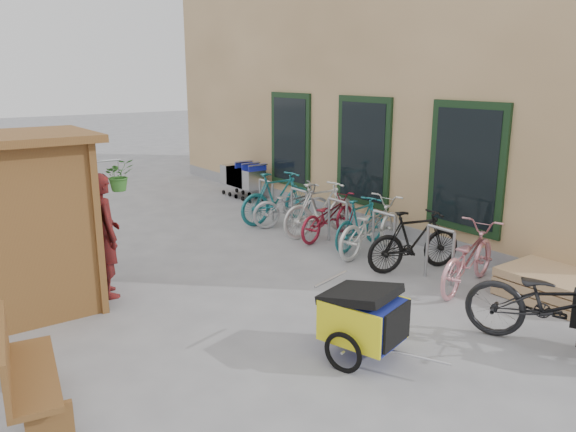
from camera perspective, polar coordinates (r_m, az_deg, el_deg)
ground at (r=7.57m, az=3.66°, el=-10.20°), size 80.00×80.00×0.00m
building at (r=14.66m, az=12.63°, el=15.36°), size 6.07×13.00×7.00m
kiosk at (r=8.00m, az=-26.98°, el=1.30°), size 2.49×1.65×2.40m
bike_rack at (r=10.54m, az=5.05°, el=-0.15°), size 0.05×5.35×0.86m
pallet_stack at (r=8.87m, az=25.00°, el=-6.36°), size 1.00×1.20×0.40m
bench at (r=5.90m, az=-25.40°, el=-14.04°), size 0.67×1.52×0.93m
shopping_carts at (r=14.53m, az=-4.64°, el=4.04°), size 0.54×1.49×0.96m
child_trailer at (r=6.44m, az=7.66°, el=-10.11°), size 0.98×1.52×0.88m
cargo_bike at (r=7.25m, az=26.08°, el=-8.16°), size 1.52×2.22×1.10m
person_kiosk at (r=8.40m, az=-18.12°, el=-1.87°), size 0.47×0.68×1.80m
bike_0 at (r=8.79m, az=17.79°, el=-3.99°), size 1.94×1.10×0.96m
bike_1 at (r=9.32m, az=12.71°, el=-2.45°), size 1.75×0.93×1.01m
bike_2 at (r=10.09m, az=8.41°, el=-1.03°), size 1.99×1.05×0.99m
bike_3 at (r=10.38m, az=7.39°, el=-0.71°), size 1.62×0.77×0.94m
bike_4 at (r=10.92m, az=4.09°, el=-0.05°), size 1.75×0.96×0.87m
bike_5 at (r=11.11m, az=3.32°, el=0.75°), size 1.80×0.53×1.08m
bike_6 at (r=11.77m, az=0.41°, el=1.14°), size 1.83×1.04×0.91m
bike_7 at (r=12.05m, az=-1.09°, el=1.92°), size 1.85×0.53×1.11m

